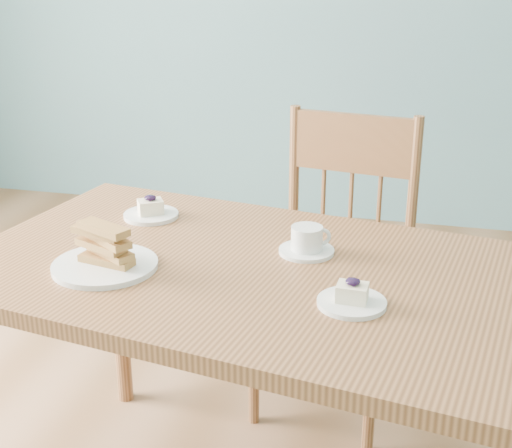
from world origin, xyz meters
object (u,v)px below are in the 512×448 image
(coffee_cup, at_px, (307,242))
(biscotti_plate, at_px, (104,254))
(cheesecake_plate_far, at_px, (151,211))
(cheesecake_plate_near, at_px, (352,298))
(dining_table, at_px, (258,296))
(dining_chair, at_px, (336,266))

(coffee_cup, xyz_separation_m, biscotti_plate, (-0.45, -0.21, 0.01))
(cheesecake_plate_far, relative_size, coffee_cup, 1.12)
(cheesecake_plate_far, bearing_deg, cheesecake_plate_near, -33.16)
(cheesecake_plate_far, xyz_separation_m, biscotti_plate, (0.03, -0.35, 0.02))
(cheesecake_plate_near, bearing_deg, cheesecake_plate_far, 146.84)
(dining_table, relative_size, dining_chair, 1.56)
(cheesecake_plate_near, bearing_deg, dining_table, 149.50)
(dining_table, bearing_deg, coffee_cup, 58.76)
(dining_chair, bearing_deg, dining_table, -90.55)
(biscotti_plate, bearing_deg, cheesecake_plate_near, -4.69)
(dining_chair, bearing_deg, coffee_cup, -81.91)
(dining_chair, height_order, biscotti_plate, dining_chair)
(dining_table, distance_m, biscotti_plate, 0.38)
(dining_table, bearing_deg, cheesecake_plate_far, 154.70)
(dining_table, distance_m, coffee_cup, 0.18)
(cheesecake_plate_near, height_order, coffee_cup, coffee_cup)
(dining_table, xyz_separation_m, coffee_cup, (0.10, 0.11, 0.11))
(cheesecake_plate_far, bearing_deg, dining_chair, 37.37)
(dining_table, xyz_separation_m, cheesecake_plate_far, (-0.37, 0.26, 0.09))
(dining_chair, distance_m, cheesecake_plate_far, 0.66)
(cheesecake_plate_near, xyz_separation_m, coffee_cup, (-0.14, 0.25, 0.01))
(dining_table, bearing_deg, cheesecake_plate_near, -21.01)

